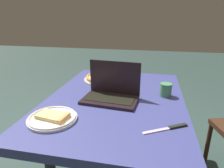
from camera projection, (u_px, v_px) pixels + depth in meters
name	position (u px, v px, depth m)	size (l,w,h in m)	color
dining_table	(116.00, 108.00, 1.36)	(1.24, 0.89, 0.71)	navy
laptop	(112.00, 92.00, 1.29)	(0.25, 0.37, 0.24)	black
pizza_plate	(53.00, 118.00, 1.05)	(0.26, 0.26, 0.04)	white
pizza_tray	(106.00, 77.00, 1.69)	(0.38, 0.38, 0.04)	#A9A6A9
table_knife	(170.00, 128.00, 0.97)	(0.14, 0.22, 0.01)	#C8B0CB
drink_cup	(166.00, 90.00, 1.34)	(0.08, 0.08, 0.09)	#468955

